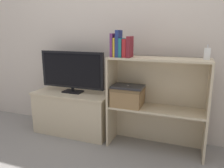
# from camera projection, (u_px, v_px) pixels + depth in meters

# --- Properties ---
(ground_plane) EXTENTS (16.00, 16.00, 0.00)m
(ground_plane) POSITION_uv_depth(u_px,v_px,m) (107.00, 146.00, 2.28)
(ground_plane) COLOR gray
(wall_back) EXTENTS (10.00, 0.05, 2.40)m
(wall_back) POSITION_uv_depth(u_px,v_px,m) (121.00, 29.00, 2.40)
(wall_back) COLOR beige
(wall_back) RESTS_ON ground_plane
(tv_stand) EXTENTS (0.90, 0.42, 0.49)m
(tv_stand) POSITION_uv_depth(u_px,v_px,m) (74.00, 112.00, 2.58)
(tv_stand) COLOR #CCB793
(tv_stand) RESTS_ON ground_plane
(tv) EXTENTS (0.77, 0.14, 0.47)m
(tv) POSITION_uv_depth(u_px,v_px,m) (72.00, 71.00, 2.46)
(tv) COLOR black
(tv) RESTS_ON tv_stand
(bookshelf_lower_tier) EXTENTS (0.95, 0.30, 0.43)m
(bookshelf_lower_tier) POSITION_uv_depth(u_px,v_px,m) (156.00, 120.00, 2.25)
(bookshelf_lower_tier) COLOR #CCB793
(bookshelf_lower_tier) RESTS_ON ground_plane
(bookshelf_upper_tier) EXTENTS (0.95, 0.30, 0.50)m
(bookshelf_upper_tier) POSITION_uv_depth(u_px,v_px,m) (159.00, 76.00, 2.14)
(bookshelf_upper_tier) COLOR #CCB793
(bookshelf_upper_tier) RESTS_ON bookshelf_lower_tier
(book_plum) EXTENTS (0.03, 0.13, 0.22)m
(book_plum) POSITION_uv_depth(u_px,v_px,m) (113.00, 45.00, 2.12)
(book_plum) COLOR #6B2D66
(book_plum) RESTS_ON bookshelf_upper_tier
(book_mustard) EXTENTS (0.02, 0.14, 0.18)m
(book_mustard) POSITION_uv_depth(u_px,v_px,m) (116.00, 47.00, 2.11)
(book_mustard) COLOR gold
(book_mustard) RESTS_ON bookshelf_upper_tier
(book_navy) EXTENTS (0.03, 0.13, 0.25)m
(book_navy) POSITION_uv_depth(u_px,v_px,m) (119.00, 44.00, 2.09)
(book_navy) COLOR navy
(book_navy) RESTS_ON bookshelf_upper_tier
(book_teal) EXTENTS (0.03, 0.14, 0.18)m
(book_teal) POSITION_uv_depth(u_px,v_px,m) (122.00, 48.00, 2.09)
(book_teal) COLOR #1E7075
(book_teal) RESTS_ON bookshelf_upper_tier
(book_crimson) EXTENTS (0.04, 0.13, 0.17)m
(book_crimson) POSITION_uv_depth(u_px,v_px,m) (126.00, 48.00, 2.08)
(book_crimson) COLOR #B22328
(book_crimson) RESTS_ON bookshelf_upper_tier
(book_maroon) EXTENTS (0.03, 0.15, 0.20)m
(book_maroon) POSITION_uv_depth(u_px,v_px,m) (130.00, 47.00, 2.06)
(book_maroon) COLOR maroon
(book_maroon) RESTS_ON bookshelf_upper_tier
(baby_monitor) EXTENTS (0.05, 0.03, 0.13)m
(baby_monitor) POSITION_uv_depth(u_px,v_px,m) (207.00, 54.00, 1.89)
(baby_monitor) COLOR white
(baby_monitor) RESTS_ON bookshelf_upper_tier
(storage_basket_left) EXTENTS (0.31, 0.27, 0.19)m
(storage_basket_left) POSITION_uv_depth(u_px,v_px,m) (128.00, 95.00, 2.22)
(storage_basket_left) COLOR #937047
(storage_basket_left) RESTS_ON bookshelf_lower_tier
(laptop) EXTENTS (0.31, 0.22, 0.02)m
(laptop) POSITION_uv_depth(u_px,v_px,m) (128.00, 87.00, 2.20)
(laptop) COLOR #2D2D33
(laptop) RESTS_ON storage_basket_left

